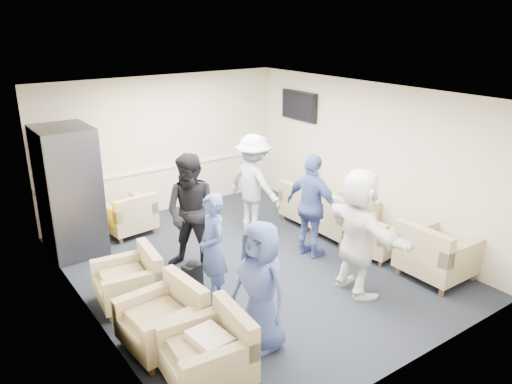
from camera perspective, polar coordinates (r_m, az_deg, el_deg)
floor at (r=8.01m, az=-0.63°, el=-8.33°), size 6.00×6.00×0.00m
ceiling at (r=7.17m, az=-0.71°, el=11.14°), size 6.00×6.00×0.00m
back_wall at (r=10.00m, az=-10.54°, el=5.31°), size 5.00×0.02×2.70m
front_wall at (r=5.47m, az=17.66°, el=-7.36°), size 5.00×0.02×2.70m
left_wall at (r=6.49m, az=-19.18°, el=-3.25°), size 0.02×6.00×2.70m
right_wall at (r=9.08m, az=12.45°, el=3.74°), size 0.02×6.00×2.70m
chair_rail at (r=10.10m, az=-10.34°, el=2.81°), size 4.98×0.04×0.06m
tv at (r=10.15m, az=4.94°, el=9.78°), size 0.10×1.00×0.58m
armchair_left_near at (r=5.60m, az=-5.14°, el=-17.94°), size 0.92×0.92×0.68m
armchair_left_mid at (r=6.18m, az=-10.24°, el=-14.27°), size 0.91×0.91×0.67m
armchair_left_far at (r=7.11m, az=-14.02°, el=-9.90°), size 0.88×0.88×0.64m
armchair_right_near at (r=7.94m, az=19.78°, el=-6.82°), size 0.94×0.94×0.75m
armchair_right_midnear at (r=8.43m, az=13.38°, el=-5.16°), size 0.85×0.85×0.60m
armchair_right_midfar at (r=9.00m, az=9.53°, el=-2.79°), size 0.94×0.94×0.74m
armchair_right_far at (r=9.57m, az=5.82°, el=-1.51°), size 0.84×0.84×0.67m
armchair_corner at (r=9.29m, az=-14.31°, el=-2.72°), size 0.92×0.92×0.66m
vending_machine at (r=8.62m, az=-20.54°, el=0.10°), size 0.86×1.00×2.12m
backpack at (r=7.35m, az=-7.27°, el=-9.23°), size 0.30×0.24×0.44m
pillow at (r=5.50m, az=-5.32°, el=-16.48°), size 0.38×0.48×0.13m
person_front_left at (r=5.84m, az=0.53°, el=-10.74°), size 0.64×0.86×1.59m
person_mid_left at (r=6.80m, az=-4.98°, el=-6.44°), size 0.45×0.61×1.55m
person_back_left at (r=7.61m, az=-7.20°, el=-2.42°), size 1.11×1.13×1.84m
person_back_right at (r=8.94m, az=-0.24°, el=0.95°), size 0.87×1.26×1.80m
person_mid_right at (r=8.04m, az=6.44°, el=-1.67°), size 0.60×1.06×1.71m
person_front_right at (r=7.05m, az=11.68°, el=-4.52°), size 0.83×1.78×1.84m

